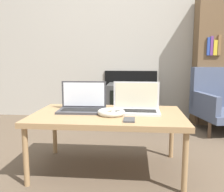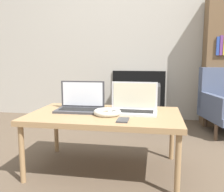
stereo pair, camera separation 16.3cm
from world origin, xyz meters
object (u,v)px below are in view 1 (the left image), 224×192
tv (130,103)px  armchair (222,101)px  headphones (111,112)px  laptop_left (83,104)px  phone (129,120)px  laptop_right (136,105)px

tv → armchair: (1.06, -0.22, 0.09)m
headphones → tv: size_ratio=0.34×
laptop_left → phone: laptop_left is taller
headphones → phone: 0.19m
laptop_right → phone: laptop_right is taller
laptop_right → armchair: bearing=49.5°
phone → headphones: bearing=132.1°
laptop_left → phone: (0.36, -0.26, -0.05)m
laptop_left → phone: bearing=-37.6°
laptop_left → laptop_right: size_ratio=1.01×
tv → armchair: size_ratio=0.77×
laptop_right → armchair: size_ratio=0.47×
laptop_left → laptop_right: same height
headphones → tv: 1.48m
laptop_left → armchair: bearing=37.6°
laptop_right → phone: 0.27m
tv → laptop_right: bearing=-86.9°
headphones → tv: tv is taller
headphones → armchair: bearing=47.1°
phone → tv: tv is taller
headphones → phone: headphones is taller
laptop_right → headphones: laptop_right is taller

